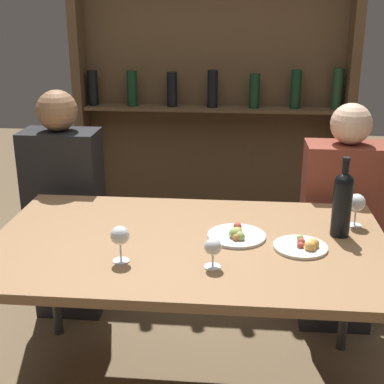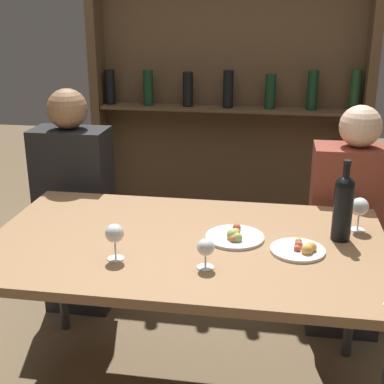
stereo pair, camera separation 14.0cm
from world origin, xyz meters
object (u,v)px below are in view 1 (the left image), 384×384
Objects in this scene: wine_bottle at (342,201)px; wine_glass_1 at (120,237)px; wine_glass_0 at (213,248)px; food_plate_0 at (237,235)px; seated_person_left at (66,213)px; seated_person_right at (341,227)px; wine_glass_3 at (357,203)px; food_plate_1 at (303,246)px.

wine_bottle reaches higher than wine_glass_1.
food_plate_0 is (0.08, 0.25, -0.06)m from wine_glass_0.
wine_glass_0 is 0.33m from wine_glass_1.
seated_person_left is at bearing 157.67° from wine_bottle.
seated_person_right reaches higher than wine_bottle.
wine_glass_0 is (-0.48, -0.32, -0.07)m from wine_bottle.
wine_glass_3 is 1.46m from seated_person_left.
food_plate_0 is 0.19× the size of seated_person_left.
wine_glass_1 is 0.97× the size of wine_glass_3.
wine_glass_0 is 0.70m from wine_glass_3.
seated_person_right reaches higher than wine_glass_1.
seated_person_right reaches higher than food_plate_0.
wine_bottle is 1.39× the size of food_plate_0.
food_plate_0 reaches higher than food_plate_1.
wine_glass_1 is (-0.81, -0.30, -0.05)m from wine_bottle.
wine_bottle is 1.58× the size of food_plate_1.
wine_glass_3 is 0.11× the size of seated_person_left.
seated_person_right is at bearing 85.31° from wine_glass_3.
wine_glass_3 is 0.52m from seated_person_right.
wine_glass_3 reaches higher than food_plate_1.
wine_bottle is 0.43m from food_plate_0.
food_plate_1 is (0.25, -0.08, -0.00)m from food_plate_0.
wine_glass_0 is at bearing -2.87° from wine_glass_1.
wine_bottle is 2.92× the size of wine_glass_0.
wine_glass_0 is 1.07m from seated_person_right.
seated_person_left is (-0.81, 0.85, -0.24)m from wine_glass_0.
wine_bottle is 0.87m from wine_glass_1.
seated_person_left reaches higher than wine_bottle.
wine_glass_3 is (0.89, 0.41, 0.00)m from wine_glass_1.
seated_person_left reaches higher than wine_glass_0.
wine_glass_3 is (0.08, 0.10, -0.04)m from wine_bottle.
wine_glass_1 is (-0.33, 0.02, 0.02)m from wine_glass_0.
wine_glass_1 is at bearing -155.46° from wine_glass_3.
food_plate_1 is at bearing -137.97° from wine_bottle.
wine_glass_0 is 0.79× the size of wine_glass_3.
seated_person_left reaches higher than food_plate_0.
wine_glass_1 is 0.68m from food_plate_1.
wine_glass_3 is (0.56, 0.42, 0.02)m from wine_glass_0.
wine_glass_1 is 0.12× the size of seated_person_right.
seated_person_right is at bearing 68.13° from food_plate_1.
seated_person_right is (1.41, -0.00, -0.02)m from seated_person_left.
wine_glass_3 is 0.60× the size of food_plate_0.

